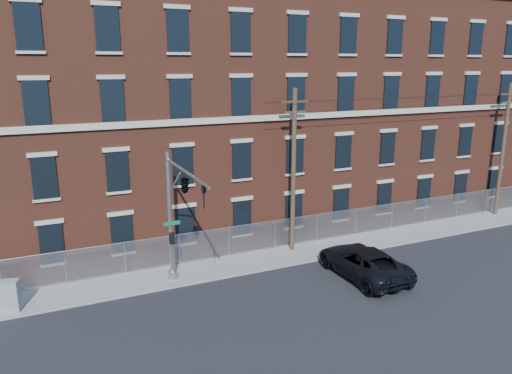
{
  "coord_description": "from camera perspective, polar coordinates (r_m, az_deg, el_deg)",
  "views": [
    {
      "loc": [
        -12.11,
        -19.81,
        11.5
      ],
      "look_at": [
        -1.23,
        4.0,
        4.88
      ],
      "focal_mm": 34.35,
      "sensor_mm": 36.0,
      "label": 1
    }
  ],
  "objects": [
    {
      "name": "traffic_signal_mast",
      "position": [
        23.63,
        -8.73,
        -0.96
      ],
      "size": [
        0.9,
        6.75,
        7.0
      ],
      "color": "#9EA0A5",
      "rests_on": "ground"
    },
    {
      "name": "ground",
      "position": [
        25.91,
        6.3,
        -12.24
      ],
      "size": [
        140.0,
        140.0,
        0.0
      ],
      "primitive_type": "plane",
      "color": "black",
      "rests_on": "ground"
    },
    {
      "name": "utility_pole_near",
      "position": [
        29.71,
        4.38,
        2.19
      ],
      "size": [
        1.8,
        0.28,
        10.0
      ],
      "color": "#443222",
      "rests_on": "ground"
    },
    {
      "name": "sidewalk",
      "position": [
        36.44,
        18.66,
        -4.88
      ],
      "size": [
        65.0,
        3.0,
        0.12
      ],
      "primitive_type": "cube",
      "color": "gray",
      "rests_on": "ground"
    },
    {
      "name": "mill_building",
      "position": [
        41.61,
        11.1,
        9.32
      ],
      "size": [
        55.3,
        14.32,
        16.3
      ],
      "color": "#5E2C1D",
      "rests_on": "ground"
    },
    {
      "name": "utility_pole_mid",
      "position": [
        41.41,
        26.83,
        4.11
      ],
      "size": [
        1.8,
        0.28,
        10.0
      ],
      "color": "#443222",
      "rests_on": "ground"
    },
    {
      "name": "pickup_truck",
      "position": [
        28.01,
        12.36,
        -8.53
      ],
      "size": [
        2.85,
        6.07,
        1.68
      ],
      "primitive_type": "imported",
      "rotation": [
        0.0,
        0.0,
        3.15
      ],
      "color": "black",
      "rests_on": "ground"
    },
    {
      "name": "chain_link_fence",
      "position": [
        37.04,
        17.42,
        -2.85
      ],
      "size": [
        59.06,
        0.06,
        1.85
      ],
      "color": "#A5A8AD",
      "rests_on": "ground"
    },
    {
      "name": "overhead_wires",
      "position": [
        41.02,
        27.42,
        9.31
      ],
      "size": [
        40.0,
        0.62,
        0.62
      ],
      "color": "black",
      "rests_on": "ground"
    },
    {
      "name": "utility_cabinet",
      "position": [
        26.33,
        -27.12,
        -11.26
      ],
      "size": [
        1.33,
        0.9,
        1.51
      ],
      "primitive_type": "cube",
      "rotation": [
        0.0,
        0.0,
        -0.26
      ],
      "color": "gray",
      "rests_on": "sidewalk"
    }
  ]
}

